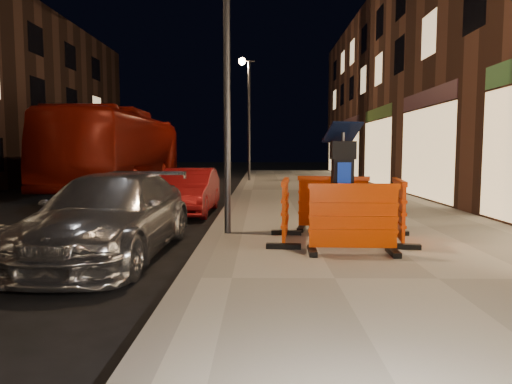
{
  "coord_description": "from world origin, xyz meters",
  "views": [
    {
      "loc": [
        0.87,
        -5.37,
        1.68
      ],
      "look_at": [
        0.8,
        1.0,
        1.1
      ],
      "focal_mm": 32.0,
      "sensor_mm": 36.0,
      "label": 1
    }
  ],
  "objects_px": {
    "parking_kiosk": "(342,186)",
    "bus_doubledecker": "(123,189)",
    "barrier_back": "(333,204)",
    "car_silver": "(112,256)",
    "car_red": "(189,213)",
    "barrier_bldgside": "(398,211)",
    "barrier_front": "(353,219)",
    "barrier_kerbside": "(285,210)"
  },
  "relations": [
    {
      "from": "parking_kiosk",
      "to": "barrier_bldgside",
      "type": "bearing_deg",
      "value": 7.33
    },
    {
      "from": "car_silver",
      "to": "barrier_front",
      "type": "bearing_deg",
      "value": -5.04
    },
    {
      "from": "barrier_back",
      "to": "bus_doubledecker",
      "type": "bearing_deg",
      "value": 133.99
    },
    {
      "from": "car_silver",
      "to": "bus_doubledecker",
      "type": "bearing_deg",
      "value": 108.25
    },
    {
      "from": "parking_kiosk",
      "to": "car_red",
      "type": "bearing_deg",
      "value": 133.86
    },
    {
      "from": "parking_kiosk",
      "to": "barrier_back",
      "type": "relative_size",
      "value": 1.4
    },
    {
      "from": "barrier_kerbside",
      "to": "car_silver",
      "type": "relative_size",
      "value": 0.3
    },
    {
      "from": "barrier_front",
      "to": "car_red",
      "type": "distance_m",
      "value": 6.36
    },
    {
      "from": "parking_kiosk",
      "to": "barrier_back",
      "type": "height_order",
      "value": "parking_kiosk"
    },
    {
      "from": "barrier_front",
      "to": "barrier_kerbside",
      "type": "height_order",
      "value": "same"
    },
    {
      "from": "barrier_front",
      "to": "barrier_bldgside",
      "type": "height_order",
      "value": "same"
    },
    {
      "from": "barrier_front",
      "to": "barrier_bldgside",
      "type": "xyz_separation_m",
      "value": [
        0.95,
        0.95,
        0.0
      ]
    },
    {
      "from": "barrier_bldgside",
      "to": "car_red",
      "type": "xyz_separation_m",
      "value": [
        -4.25,
        4.45,
        -0.67
      ]
    },
    {
      "from": "barrier_kerbside",
      "to": "parking_kiosk",
      "type": "bearing_deg",
      "value": -84.67
    },
    {
      "from": "car_silver",
      "to": "car_red",
      "type": "relative_size",
      "value": 1.23
    },
    {
      "from": "car_silver",
      "to": "bus_doubledecker",
      "type": "distance_m",
      "value": 12.98
    },
    {
      "from": "parking_kiosk",
      "to": "car_red",
      "type": "relative_size",
      "value": 0.52
    },
    {
      "from": "barrier_back",
      "to": "barrier_bldgside",
      "type": "distance_m",
      "value": 1.34
    },
    {
      "from": "parking_kiosk",
      "to": "bus_doubledecker",
      "type": "bearing_deg",
      "value": 128.85
    },
    {
      "from": "barrier_back",
      "to": "bus_doubledecker",
      "type": "height_order",
      "value": "bus_doubledecker"
    },
    {
      "from": "barrier_bldgside",
      "to": "car_silver",
      "type": "xyz_separation_m",
      "value": [
        -4.69,
        -0.48,
        -0.67
      ]
    },
    {
      "from": "car_red",
      "to": "barrier_bldgside",
      "type": "bearing_deg",
      "value": -45.41
    },
    {
      "from": "parking_kiosk",
      "to": "barrier_bldgside",
      "type": "distance_m",
      "value": 1.04
    },
    {
      "from": "car_red",
      "to": "parking_kiosk",
      "type": "bearing_deg",
      "value": -52.54
    },
    {
      "from": "barrier_back",
      "to": "barrier_kerbside",
      "type": "bearing_deg",
      "value": -124.67
    },
    {
      "from": "barrier_back",
      "to": "barrier_bldgside",
      "type": "relative_size",
      "value": 1.0
    },
    {
      "from": "car_silver",
      "to": "parking_kiosk",
      "type": "bearing_deg",
      "value": 9.41
    },
    {
      "from": "barrier_front",
      "to": "bus_doubledecker",
      "type": "bearing_deg",
      "value": 121.94
    },
    {
      "from": "parking_kiosk",
      "to": "car_silver",
      "type": "bearing_deg",
      "value": -165.38
    },
    {
      "from": "bus_doubledecker",
      "to": "car_red",
      "type": "bearing_deg",
      "value": -62.88
    },
    {
      "from": "car_silver",
      "to": "car_red",
      "type": "xyz_separation_m",
      "value": [
        0.45,
        4.93,
        0.0
      ]
    },
    {
      "from": "barrier_back",
      "to": "car_silver",
      "type": "relative_size",
      "value": 0.3
    },
    {
      "from": "barrier_kerbside",
      "to": "car_red",
      "type": "height_order",
      "value": "barrier_kerbside"
    },
    {
      "from": "bus_doubledecker",
      "to": "barrier_back",
      "type": "bearing_deg",
      "value": -57.5
    },
    {
      "from": "barrier_bldgside",
      "to": "car_red",
      "type": "bearing_deg",
      "value": 52.99
    },
    {
      "from": "barrier_back",
      "to": "barrier_bldgside",
      "type": "bearing_deg",
      "value": -34.67
    },
    {
      "from": "barrier_kerbside",
      "to": "car_silver",
      "type": "xyz_separation_m",
      "value": [
        -2.79,
        -0.48,
        -0.67
      ]
    },
    {
      "from": "barrier_back",
      "to": "car_silver",
      "type": "xyz_separation_m",
      "value": [
        -3.74,
        -1.43,
        -0.67
      ]
    },
    {
      "from": "barrier_back",
      "to": "barrier_front",
      "type": "bearing_deg",
      "value": -79.67
    },
    {
      "from": "barrier_back",
      "to": "car_silver",
      "type": "bearing_deg",
      "value": -148.78
    },
    {
      "from": "barrier_back",
      "to": "barrier_kerbside",
      "type": "xyz_separation_m",
      "value": [
        -0.95,
        -0.95,
        0.0
      ]
    },
    {
      "from": "barrier_back",
      "to": "car_red",
      "type": "distance_m",
      "value": 4.85
    }
  ]
}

